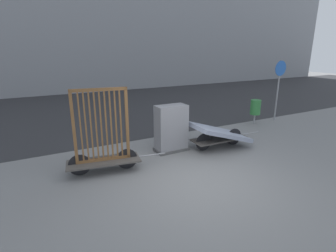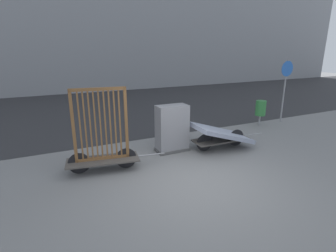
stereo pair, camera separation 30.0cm
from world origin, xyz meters
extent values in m
plane|color=slate|center=(0.00, 0.00, 0.00)|extent=(60.00, 60.00, 0.00)
cube|color=#2D2D30|center=(0.00, 8.63, 0.00)|extent=(56.00, 10.76, 0.01)
cube|color=#4C4742|center=(-1.77, 1.46, 0.28)|extent=(1.81, 0.89, 0.04)
cylinder|color=black|center=(-1.21, 1.38, 0.26)|extent=(0.52, 0.12, 0.52)
cylinder|color=black|center=(-2.32, 1.55, 0.26)|extent=(0.52, 0.12, 0.52)
cylinder|color=gray|center=(-0.56, 1.27, 0.28)|extent=(0.70, 0.14, 0.03)
cube|color=brown|center=(-1.77, 1.46, 0.33)|extent=(1.28, 0.27, 0.07)
cube|color=brown|center=(-1.77, 1.46, 2.02)|extent=(1.28, 0.27, 0.07)
cube|color=brown|center=(-2.37, 1.56, 1.18)|extent=(0.08, 0.08, 1.76)
cube|color=brown|center=(-1.17, 1.37, 1.18)|extent=(0.08, 0.08, 1.76)
cube|color=brown|center=(-2.22, 1.54, 1.18)|extent=(0.04, 0.05, 1.69)
cube|color=brown|center=(-2.11, 1.52, 1.18)|extent=(0.04, 0.05, 1.69)
cube|color=brown|center=(-1.99, 1.50, 1.18)|extent=(0.04, 0.05, 1.69)
cube|color=brown|center=(-1.88, 1.48, 1.18)|extent=(0.04, 0.05, 1.69)
cube|color=brown|center=(-1.77, 1.46, 1.18)|extent=(0.04, 0.05, 1.69)
cube|color=brown|center=(-1.65, 1.45, 1.18)|extent=(0.04, 0.05, 1.69)
cube|color=brown|center=(-1.54, 1.43, 1.18)|extent=(0.04, 0.05, 1.69)
cube|color=brown|center=(-1.43, 1.41, 1.18)|extent=(0.04, 0.05, 1.69)
cube|color=brown|center=(-1.32, 1.39, 1.18)|extent=(0.04, 0.05, 1.69)
cube|color=#4C4742|center=(1.77, 1.46, 0.28)|extent=(1.76, 0.69, 0.04)
cylinder|color=black|center=(2.33, 1.45, 0.26)|extent=(0.52, 0.05, 0.52)
cylinder|color=black|center=(1.20, 1.48, 0.26)|extent=(0.52, 0.05, 0.52)
cylinder|color=gray|center=(2.98, 1.42, 0.28)|extent=(0.70, 0.05, 0.03)
cube|color=#8C93A8|center=(1.77, 1.46, 0.49)|extent=(1.80, 1.14, 0.64)
cube|color=#4C4C4C|center=(0.35, 1.93, 0.04)|extent=(0.96, 0.53, 0.08)
cube|color=gray|center=(0.35, 1.93, 0.68)|extent=(0.90, 0.47, 1.37)
cylinder|color=gray|center=(4.69, 2.90, 0.20)|extent=(0.06, 0.06, 0.39)
cylinder|color=#337F3D|center=(4.69, 2.90, 0.68)|extent=(0.39, 0.39, 0.58)
cylinder|color=gray|center=(5.85, 2.90, 1.25)|extent=(0.06, 0.06, 2.50)
cylinder|color=blue|center=(5.85, 2.88, 2.15)|extent=(0.60, 0.02, 0.60)
camera|label=1|loc=(-3.13, -4.44, 2.90)|focal=28.00mm
camera|label=2|loc=(-2.86, -4.58, 2.90)|focal=28.00mm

